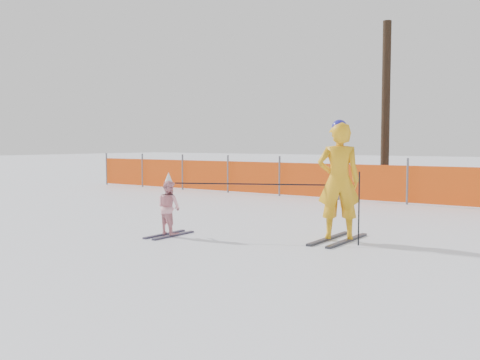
% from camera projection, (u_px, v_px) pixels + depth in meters
% --- Properties ---
extents(ground, '(120.00, 120.00, 0.00)m').
position_uv_depth(ground, '(223.00, 240.00, 9.16)').
color(ground, white).
rests_on(ground, ground).
extents(adult, '(0.85, 1.51, 2.05)m').
position_uv_depth(adult, '(339.00, 180.00, 9.01)').
color(adult, black).
rests_on(adult, ground).
extents(child, '(0.51, 1.04, 1.14)m').
position_uv_depth(child, '(169.00, 207.00, 9.53)').
color(child, black).
rests_on(child, ground).
extents(ski_poles, '(3.04, 1.20, 1.20)m').
position_uv_depth(ski_poles, '(283.00, 191.00, 9.06)').
color(ski_poles, black).
rests_on(ski_poles, ground).
extents(safety_fence, '(17.12, 0.06, 1.25)m').
position_uv_depth(safety_fence, '(293.00, 179.00, 16.37)').
color(safety_fence, '#595960').
rests_on(safety_fence, ground).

